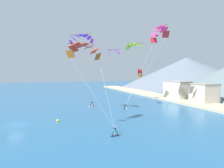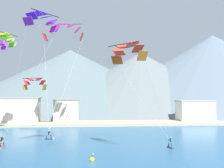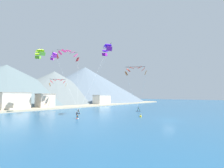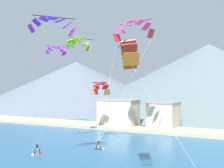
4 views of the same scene
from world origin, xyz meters
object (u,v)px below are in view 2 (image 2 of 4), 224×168
Objects in this scene: parafoil_kite_near_lead at (42,20)px; race_marker_buoy at (92,160)px; kitesurfer_near_trail at (169,145)px; parafoil_kite_near_trail at (128,50)px; parafoil_kite_distant_mid_solo at (6,38)px; kitesurfer_near_lead at (1,144)px; kitesurfer_mid_center at (50,137)px; parafoil_kite_mid_center at (63,30)px; parafoil_kite_distant_low_drift at (34,82)px.

race_marker_buoy is at bearing -41.64° from parafoil_kite_near_lead.
parafoil_kite_near_lead is at bearing -173.75° from kitesurfer_near_trail.
parafoil_kite_near_trail is 30.85m from parafoil_kite_distant_mid_solo.
kitesurfer_near_lead is 10.32m from kitesurfer_mid_center.
kitesurfer_mid_center is 22.72m from parafoil_kite_near_trail.
parafoil_kite_mid_center is at bearing 66.15° from kitesurfer_near_lead.
kitesurfer_near_trail is 26.04m from parafoil_kite_near_lead.
kitesurfer_near_lead is at bearing -113.85° from parafoil_kite_mid_center.
kitesurfer_near_lead is at bearing -99.57° from parafoil_kite_distant_low_drift.
parafoil_kite_near_lead reaches higher than parafoil_kite_near_trail.
kitesurfer_near_trail is at bearing 28.15° from parafoil_kite_near_trail.
kitesurfer_mid_center reaches higher than kitesurfer_near_trail.
parafoil_kite_near_trail reaches higher than kitesurfer_near_trail.
parafoil_kite_near_lead is 22.07m from parafoil_kite_distant_mid_solo.
parafoil_kite_mid_center is at bearing 131.43° from kitesurfer_near_trail.
kitesurfer_near_lead is at bearing 175.76° from kitesurfer_near_trail.
kitesurfer_mid_center is at bearing 52.35° from kitesurfer_near_lead.
race_marker_buoy is (7.02, -18.23, -0.29)m from kitesurfer_mid_center.
parafoil_kite_near_trail is 0.65× the size of parafoil_kite_mid_center.
parafoil_kite_mid_center is at bearing 86.25° from parafoil_kite_near_lead.
parafoil_kite_mid_center is (7.83, 17.70, 20.80)m from kitesurfer_near_lead.
parafoil_kite_mid_center reaches higher than parafoil_kite_distant_mid_solo.
parafoil_kite_distant_mid_solo reaches higher than parafoil_kite_distant_low_drift.
parafoil_kite_near_trail is at bearing 42.41° from race_marker_buoy.
race_marker_buoy is (6.92, -6.15, -18.29)m from parafoil_kite_near_lead.
race_marker_buoy is at bearing -137.59° from parafoil_kite_near_trail.
parafoil_kite_distant_mid_solo reaches higher than parafoil_kite_near_trail.
kitesurfer_near_trail is at bearing 34.85° from race_marker_buoy.
parafoil_kite_near_trail is at bearing -48.58° from kitesurfer_mid_center.
race_marker_buoy is at bearing -78.79° from parafoil_kite_mid_center.
race_marker_buoy is (13.33, -10.06, -0.41)m from kitesurfer_near_lead.
kitesurfer_near_trail is 38.37m from parafoil_kite_distant_mid_solo.
parafoil_kite_distant_low_drift is at bearing 101.92° from parafoil_kite_near_lead.
kitesurfer_near_lead is 1.76× the size of race_marker_buoy.
parafoil_kite_distant_mid_solo is at bearing 122.67° from race_marker_buoy.
parafoil_kite_near_lead is at bearing -89.50° from kitesurfer_mid_center.
parafoil_kite_near_lead is 2.85× the size of parafoil_kite_distant_mid_solo.
kitesurfer_mid_center reaches higher than race_marker_buoy.
parafoil_kite_near_trail is 25.95m from parafoil_kite_distant_low_drift.
parafoil_kite_distant_low_drift reaches higher than kitesurfer_mid_center.
kitesurfer_near_lead is 1.02× the size of kitesurfer_mid_center.
parafoil_kite_distant_low_drift is 10.61m from parafoil_kite_distant_mid_solo.
parafoil_kite_mid_center is 11.51m from parafoil_kite_distant_mid_solo.
parafoil_kite_near_lead is 20.50m from race_marker_buoy.
race_marker_buoy is at bearing -57.33° from parafoil_kite_distant_mid_solo.
kitesurfer_mid_center is 0.10× the size of parafoil_kite_near_lead.
parafoil_kite_near_lead is (6.41, -3.91, 17.88)m from kitesurfer_near_lead.
kitesurfer_near_lead is 19.39m from parafoil_kite_near_lead.
parafoil_kite_distant_low_drift is at bearing -11.51° from parafoil_kite_distant_mid_solo.
kitesurfer_near_lead is at bearing 163.38° from parafoil_kite_near_trail.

